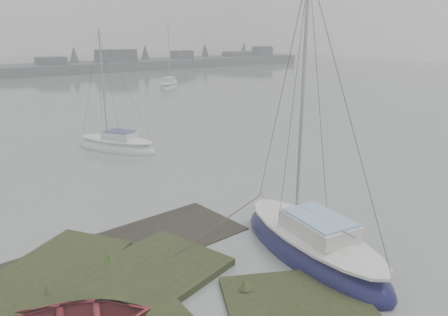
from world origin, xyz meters
The scene contains 5 objects.
ground centered at (0.00, 30.00, 0.00)m, with size 160.00×160.00×0.00m, color slate.
far_shoreline centered at (26.84, 61.90, 0.85)m, with size 60.00×8.00×4.15m.
sailboat_main centered at (2.56, 0.99, 0.27)m, with size 2.78×6.45×8.82m.
sailboat_white centered at (2.23, 15.71, 0.22)m, with size 4.01×5.17×7.10m.
sailboat_far_b centered at (17.01, 37.51, 0.24)m, with size 4.82×5.57×7.89m.
Camera 1 is at (-6.31, -7.19, 6.58)m, focal length 35.00 mm.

